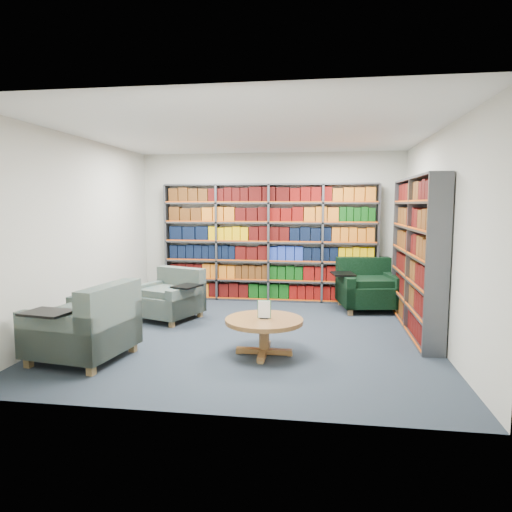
# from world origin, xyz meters

# --- Properties ---
(room_shell) EXTENTS (5.02, 5.02, 2.82)m
(room_shell) POSITION_xyz_m (0.00, 0.00, 1.40)
(room_shell) COLOR black
(room_shell) RESTS_ON ground
(bookshelf_back) EXTENTS (4.00, 0.28, 2.20)m
(bookshelf_back) POSITION_xyz_m (0.00, 2.34, 1.10)
(bookshelf_back) COLOR #47494F
(bookshelf_back) RESTS_ON ground
(bookshelf_right) EXTENTS (0.28, 2.50, 2.20)m
(bookshelf_right) POSITION_xyz_m (2.34, 0.60, 1.10)
(bookshelf_right) COLOR #47494F
(bookshelf_right) RESTS_ON ground
(chair_teal_left) EXTENTS (1.16, 1.12, 0.79)m
(chair_teal_left) POSITION_xyz_m (-1.39, 0.74, 0.32)
(chair_teal_left) COLOR #02243C
(chair_teal_left) RESTS_ON ground
(chair_green_right) EXTENTS (1.22, 1.11, 0.88)m
(chair_green_right) POSITION_xyz_m (1.78, 1.89, 0.35)
(chair_green_right) COLOR black
(chair_green_right) RESTS_ON ground
(chair_teal_front) EXTENTS (1.14, 1.26, 0.92)m
(chair_teal_front) POSITION_xyz_m (-1.70, -1.32, 0.37)
(chair_teal_front) COLOR #02243C
(chair_teal_front) RESTS_ON ground
(coffee_table) EXTENTS (0.95, 0.95, 0.67)m
(coffee_table) POSITION_xyz_m (0.31, -0.84, 0.36)
(coffee_table) COLOR brown
(coffee_table) RESTS_ON ground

